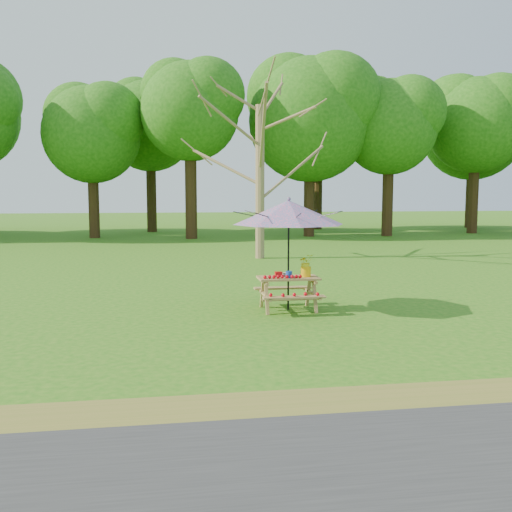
{
  "coord_description": "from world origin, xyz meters",
  "views": [
    {
      "loc": [
        0.86,
        -8.61,
        2.33
      ],
      "look_at": [
        2.58,
        2.35,
        1.1
      ],
      "focal_mm": 40.0,
      "sensor_mm": 36.0,
      "label": 1
    }
  ],
  "objects": [
    {
      "name": "treeline",
      "position": [
        0.0,
        22.0,
        8.0
      ],
      "size": [
        60.0,
        12.0,
        16.0
      ],
      "primitive_type": null,
      "color": "#18590F",
      "rests_on": "ground"
    },
    {
      "name": "patio_umbrella",
      "position": [
        3.23,
        2.35,
        1.95
      ],
      "size": [
        2.24,
        2.24,
        2.25
      ],
      "color": "black",
      "rests_on": "ground"
    },
    {
      "name": "drygrass_strip",
      "position": [
        0.0,
        -2.8,
        0.0
      ],
      "size": [
        120.0,
        1.2,
        0.01
      ],
      "primitive_type": "cube",
      "color": "olive",
      "rests_on": "ground"
    },
    {
      "name": "tomatoes_row",
      "position": [
        3.08,
        2.17,
        0.71
      ],
      "size": [
        0.77,
        0.13,
        0.07
      ],
      "primitive_type": null,
      "color": "red",
      "rests_on": "picnic_table"
    },
    {
      "name": "bare_tree",
      "position": [
        4.15,
        11.4,
        7.58
      ],
      "size": [
        7.03,
        7.03,
        12.48
      ],
      "color": "olive",
      "rests_on": "ground"
    },
    {
      "name": "flower_bucket",
      "position": [
        3.59,
        2.34,
        0.91
      ],
      "size": [
        0.32,
        0.29,
        0.45
      ],
      "color": "#F0B70C",
      "rests_on": "picnic_table"
    },
    {
      "name": "ground",
      "position": [
        0.0,
        0.0,
        0.0
      ],
      "size": [
        120.0,
        120.0,
        0.0
      ],
      "primitive_type": "plane",
      "color": "#246C14",
      "rests_on": "ground"
    },
    {
      "name": "picnic_table",
      "position": [
        3.23,
        2.35,
        0.33
      ],
      "size": [
        1.2,
        1.32,
        0.67
      ],
      "color": "olive",
      "rests_on": "ground"
    },
    {
      "name": "produce_bins",
      "position": [
        3.16,
        2.36,
        0.72
      ],
      "size": [
        0.31,
        0.37,
        0.13
      ],
      "color": "red",
      "rests_on": "picnic_table"
    }
  ]
}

